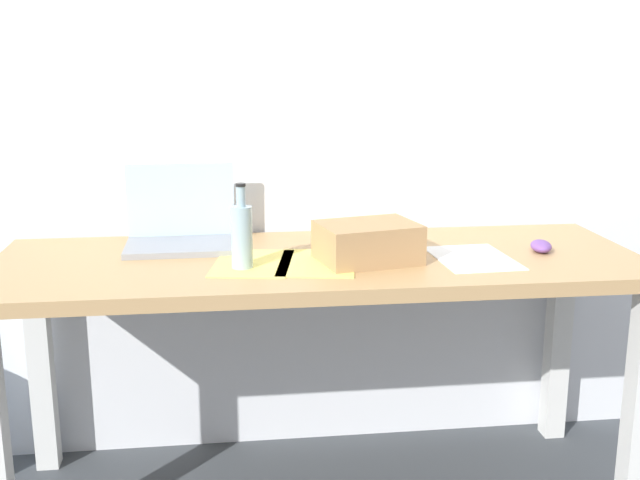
% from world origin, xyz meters
% --- Properties ---
extents(back_wall, '(5.20, 0.08, 2.60)m').
position_xyz_m(back_wall, '(0.00, 0.39, 1.30)').
color(back_wall, white).
rests_on(back_wall, ground).
extents(desk, '(1.86, 0.67, 0.76)m').
position_xyz_m(desk, '(0.00, 0.00, 0.66)').
color(desk, tan).
rests_on(desk, ground).
extents(laptop_left, '(0.33, 0.22, 0.24)m').
position_xyz_m(laptop_left, '(-0.40, 0.18, 0.81)').
color(laptop_left, gray).
rests_on(laptop_left, desk).
extents(beer_bottle, '(0.06, 0.06, 0.24)m').
position_xyz_m(beer_bottle, '(-0.23, -0.10, 0.85)').
color(beer_bottle, '#99B7C1').
rests_on(beer_bottle, desk).
extents(computer_mouse, '(0.08, 0.11, 0.03)m').
position_xyz_m(computer_mouse, '(0.66, -0.02, 0.78)').
color(computer_mouse, '#724799').
rests_on(computer_mouse, desk).
extents(cardboard_box, '(0.31, 0.25, 0.11)m').
position_xyz_m(cardboard_box, '(0.13, -0.07, 0.81)').
color(cardboard_box, tan).
rests_on(cardboard_box, desk).
extents(paper_sheet_center, '(0.26, 0.33, 0.00)m').
position_xyz_m(paper_sheet_center, '(-0.02, -0.07, 0.76)').
color(paper_sheet_center, '#F4E06B').
rests_on(paper_sheet_center, desk).
extents(paper_yellow_folder, '(0.26, 0.33, 0.00)m').
position_xyz_m(paper_yellow_folder, '(-0.20, -0.05, 0.76)').
color(paper_yellow_folder, '#F4E06B').
rests_on(paper_yellow_folder, desk).
extents(paper_sheet_front_right, '(0.22, 0.31, 0.00)m').
position_xyz_m(paper_sheet_front_right, '(0.43, -0.07, 0.76)').
color(paper_sheet_front_right, white).
rests_on(paper_sheet_front_right, desk).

